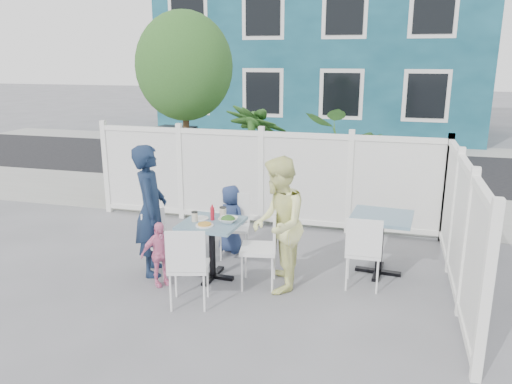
% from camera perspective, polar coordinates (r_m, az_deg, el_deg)
% --- Properties ---
extents(ground, '(80.00, 80.00, 0.00)m').
position_cam_1_polar(ground, '(6.43, -5.79, -10.37)').
color(ground, slate).
extents(near_sidewalk, '(24.00, 2.60, 0.01)m').
position_cam_1_polar(near_sidewalk, '(9.84, 2.09, -1.11)').
color(near_sidewalk, gray).
rests_on(near_sidewalk, ground).
extents(street, '(24.00, 5.00, 0.01)m').
position_cam_1_polar(street, '(13.37, 5.72, 3.19)').
color(street, black).
rests_on(street, ground).
extents(far_sidewalk, '(24.00, 1.60, 0.01)m').
position_cam_1_polar(far_sidewalk, '(16.38, 7.56, 5.36)').
color(far_sidewalk, gray).
rests_on(far_sidewalk, ground).
extents(building, '(11.00, 6.00, 6.00)m').
position_cam_1_polar(building, '(19.58, 7.79, 15.76)').
color(building, '#124050').
rests_on(building, ground).
extents(fence_back, '(5.86, 0.08, 1.60)m').
position_cam_1_polar(fence_back, '(8.30, 0.61, 1.37)').
color(fence_back, white).
rests_on(fence_back, ground).
extents(fence_right, '(0.08, 3.66, 1.60)m').
position_cam_1_polar(fence_right, '(6.38, 22.29, -4.10)').
color(fence_right, white).
rests_on(fence_right, ground).
extents(tree, '(1.80, 1.62, 3.59)m').
position_cam_1_polar(tree, '(9.47, -8.23, 13.99)').
color(tree, '#382316').
rests_on(tree, ground).
extents(utility_cabinet, '(0.75, 0.56, 1.32)m').
position_cam_1_polar(utility_cabinet, '(10.55, -9.13, 3.48)').
color(utility_cabinet, yellow).
rests_on(utility_cabinet, ground).
extents(potted_shrub_a, '(1.40, 1.40, 1.97)m').
position_cam_1_polar(potted_shrub_a, '(8.99, 0.05, 3.75)').
color(potted_shrub_a, '#29501E').
rests_on(potted_shrub_a, ground).
extents(potted_shrub_b, '(2.22, 2.23, 1.87)m').
position_cam_1_polar(potted_shrub_b, '(8.61, 11.53, 2.62)').
color(potted_shrub_b, '#29501E').
rests_on(potted_shrub_b, ground).
extents(main_table, '(0.77, 0.77, 0.76)m').
position_cam_1_polar(main_table, '(6.37, -5.07, -4.87)').
color(main_table, teal).
rests_on(main_table, ground).
extents(spare_table, '(0.82, 0.82, 0.80)m').
position_cam_1_polar(spare_table, '(6.66, 14.08, -4.08)').
color(spare_table, teal).
rests_on(spare_table, ground).
extents(chair_left, '(0.48, 0.49, 0.84)m').
position_cam_1_polar(chair_left, '(6.63, -10.98, -5.19)').
color(chair_left, white).
rests_on(chair_left, ground).
extents(chair_right, '(0.51, 0.52, 1.00)m').
position_cam_1_polar(chair_right, '(6.13, 1.11, -5.71)').
color(chair_right, white).
rests_on(chair_right, ground).
extents(chair_back, '(0.48, 0.46, 0.90)m').
position_cam_1_polar(chair_back, '(7.11, -2.44, -3.24)').
color(chair_back, white).
rests_on(chair_back, ground).
extents(chair_near, '(0.53, 0.52, 0.96)m').
position_cam_1_polar(chair_near, '(5.66, -7.83, -7.93)').
color(chair_near, white).
rests_on(chair_near, ground).
extents(chair_spare, '(0.43, 0.42, 0.94)m').
position_cam_1_polar(chair_spare, '(6.18, 12.19, -6.23)').
color(chair_spare, white).
rests_on(chair_spare, ground).
extents(man, '(0.61, 0.73, 1.71)m').
position_cam_1_polar(man, '(6.57, -11.93, -2.07)').
color(man, '#14223C').
rests_on(man, ground).
extents(woman, '(0.76, 0.90, 1.65)m').
position_cam_1_polar(woman, '(5.99, 2.53, -3.75)').
color(woman, '#F2F853').
rests_on(woman, ground).
extents(boy, '(0.57, 0.48, 1.00)m').
position_cam_1_polar(boy, '(7.24, -2.88, -3.09)').
color(boy, navy).
rests_on(boy, ground).
extents(toddler, '(0.48, 0.49, 0.82)m').
position_cam_1_polar(toddler, '(6.33, -10.96, -6.96)').
color(toddler, pink).
rests_on(toddler, ground).
extents(plate_main, '(0.22, 0.22, 0.01)m').
position_cam_1_polar(plate_main, '(6.17, -5.90, -3.81)').
color(plate_main, white).
rests_on(plate_main, main_table).
extents(plate_side, '(0.21, 0.21, 0.01)m').
position_cam_1_polar(plate_side, '(6.43, -6.38, -3.01)').
color(plate_side, white).
rests_on(plate_side, main_table).
extents(salad_bowl, '(0.24, 0.24, 0.06)m').
position_cam_1_polar(salad_bowl, '(6.27, -3.22, -3.21)').
color(salad_bowl, white).
rests_on(salad_bowl, main_table).
extents(coffee_cup_a, '(0.08, 0.08, 0.12)m').
position_cam_1_polar(coffee_cup_a, '(6.33, -7.02, -2.84)').
color(coffee_cup_a, beige).
rests_on(coffee_cup_a, main_table).
extents(coffee_cup_b, '(0.09, 0.09, 0.13)m').
position_cam_1_polar(coffee_cup_b, '(6.45, -3.80, -2.37)').
color(coffee_cup_b, beige).
rests_on(coffee_cup_b, main_table).
extents(ketchup_bottle, '(0.05, 0.05, 0.16)m').
position_cam_1_polar(ketchup_bottle, '(6.35, -5.02, -2.49)').
color(ketchup_bottle, '#AB1423').
rests_on(ketchup_bottle, main_table).
extents(salt_shaker, '(0.03, 0.03, 0.07)m').
position_cam_1_polar(salt_shaker, '(6.51, -4.89, -2.46)').
color(salt_shaker, white).
rests_on(salt_shaker, main_table).
extents(pepper_shaker, '(0.03, 0.03, 0.07)m').
position_cam_1_polar(pepper_shaker, '(6.54, -4.86, -2.41)').
color(pepper_shaker, black).
rests_on(pepper_shaker, main_table).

